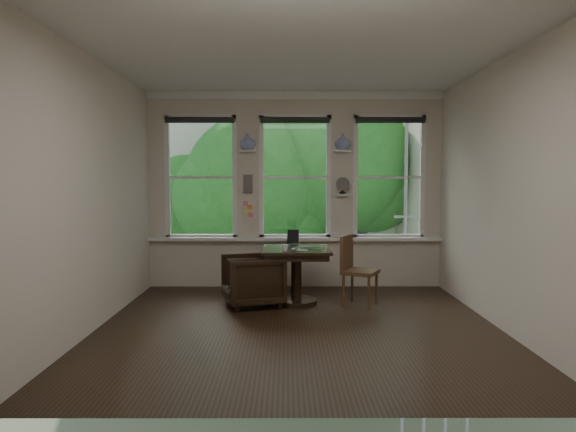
{
  "coord_description": "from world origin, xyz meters",
  "views": [
    {
      "loc": [
        -0.13,
        -5.71,
        1.66
      ],
      "look_at": [
        -0.11,
        0.9,
        1.19
      ],
      "focal_mm": 32.0,
      "sensor_mm": 36.0,
      "label": 1
    }
  ],
  "objects_px": {
    "armchair_left": "(252,280)",
    "side_chair_right": "(360,271)",
    "mug": "(285,248)",
    "table": "(296,276)",
    "laptop": "(309,249)"
  },
  "relations": [
    {
      "from": "armchair_left",
      "to": "side_chair_right",
      "type": "relative_size",
      "value": 0.81
    },
    {
      "from": "laptop",
      "to": "mug",
      "type": "relative_size",
      "value": 3.41
    },
    {
      "from": "armchair_left",
      "to": "side_chair_right",
      "type": "bearing_deg",
      "value": 72.81
    },
    {
      "from": "side_chair_right",
      "to": "laptop",
      "type": "height_order",
      "value": "side_chair_right"
    },
    {
      "from": "table",
      "to": "laptop",
      "type": "distance_m",
      "value": 0.45
    },
    {
      "from": "laptop",
      "to": "mug",
      "type": "xyz_separation_m",
      "value": [
        -0.32,
        -0.12,
        0.03
      ]
    },
    {
      "from": "table",
      "to": "armchair_left",
      "type": "bearing_deg",
      "value": -169.09
    },
    {
      "from": "side_chair_right",
      "to": "mug",
      "type": "height_order",
      "value": "side_chair_right"
    },
    {
      "from": "table",
      "to": "laptop",
      "type": "height_order",
      "value": "laptop"
    },
    {
      "from": "table",
      "to": "armchair_left",
      "type": "height_order",
      "value": "table"
    },
    {
      "from": "side_chair_right",
      "to": "laptop",
      "type": "relative_size",
      "value": 3.03
    },
    {
      "from": "armchair_left",
      "to": "table",
      "type": "bearing_deg",
      "value": 84.21
    },
    {
      "from": "armchair_left",
      "to": "mug",
      "type": "bearing_deg",
      "value": 52.56
    },
    {
      "from": "armchair_left",
      "to": "side_chair_right",
      "type": "xyz_separation_m",
      "value": [
        1.42,
        -0.01,
        0.12
      ]
    },
    {
      "from": "mug",
      "to": "table",
      "type": "bearing_deg",
      "value": 61.19
    }
  ]
}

